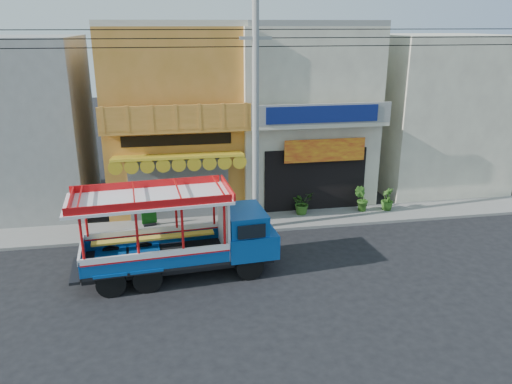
# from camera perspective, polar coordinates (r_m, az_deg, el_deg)

# --- Properties ---
(ground) EXTENTS (90.00, 90.00, 0.00)m
(ground) POSITION_cam_1_polar(r_m,az_deg,el_deg) (17.96, 5.03, -8.19)
(ground) COLOR black
(ground) RESTS_ON ground
(sidewalk) EXTENTS (30.00, 2.00, 0.12)m
(sidewalk) POSITION_cam_1_polar(r_m,az_deg,el_deg) (21.47, 2.26, -3.31)
(sidewalk) COLOR slate
(sidewalk) RESTS_ON ground
(shophouse_left) EXTENTS (6.00, 7.50, 8.24)m
(shophouse_left) POSITION_cam_1_polar(r_m,az_deg,el_deg) (23.72, -9.32, 8.77)
(shophouse_left) COLOR #B07427
(shophouse_left) RESTS_ON ground
(shophouse_right) EXTENTS (6.00, 6.75, 8.24)m
(shophouse_right) POSITION_cam_1_polar(r_m,az_deg,el_deg) (24.56, 4.99, 9.27)
(shophouse_right) COLOR #BBB099
(shophouse_right) RESTS_ON ground
(party_pilaster) EXTENTS (0.35, 0.30, 8.00)m
(party_pilaster) POSITION_cam_1_polar(r_m,az_deg,el_deg) (20.95, -0.80, 7.41)
(party_pilaster) COLOR #BBB099
(party_pilaster) RESTS_ON ground
(filler_building_left) EXTENTS (6.00, 6.00, 7.60)m
(filler_building_left) POSITION_cam_1_polar(r_m,az_deg,el_deg) (24.71, -25.83, 6.82)
(filler_building_left) COLOR gray
(filler_building_left) RESTS_ON ground
(filler_building_right) EXTENTS (6.00, 6.00, 7.60)m
(filler_building_right) POSITION_cam_1_polar(r_m,az_deg,el_deg) (27.31, 19.44, 8.59)
(filler_building_right) COLOR #BBB099
(filler_building_right) RESTS_ON ground
(utility_pole) EXTENTS (28.00, 0.26, 9.00)m
(utility_pole) POSITION_cam_1_polar(r_m,az_deg,el_deg) (19.29, 0.40, 9.55)
(utility_pole) COLOR gray
(utility_pole) RESTS_ON ground
(songthaew_truck) EXTENTS (6.80, 2.66, 3.10)m
(songthaew_truck) POSITION_cam_1_polar(r_m,az_deg,el_deg) (16.78, -7.36, -4.65)
(songthaew_truck) COLOR black
(songthaew_truck) RESTS_ON ground
(green_sign) EXTENTS (0.61, 0.39, 0.94)m
(green_sign) POSITION_cam_1_polar(r_m,az_deg,el_deg) (21.18, -12.12, -2.73)
(green_sign) COLOR black
(green_sign) RESTS_ON sidewalk
(potted_plant_a) EXTENTS (1.16, 1.09, 1.02)m
(potted_plant_a) POSITION_cam_1_polar(r_m,az_deg,el_deg) (22.01, 5.30, -1.22)
(potted_plant_a) COLOR #2C5819
(potted_plant_a) RESTS_ON sidewalk
(potted_plant_b) EXTENTS (0.77, 0.74, 1.10)m
(potted_plant_b) POSITION_cam_1_polar(r_m,az_deg,el_deg) (22.75, 11.94, -0.78)
(potted_plant_b) COLOR #2C5819
(potted_plant_b) RESTS_ON sidewalk
(potted_plant_c) EXTENTS (0.57, 0.57, 1.01)m
(potted_plant_c) POSITION_cam_1_polar(r_m,az_deg,el_deg) (23.15, 14.78, -0.79)
(potted_plant_c) COLOR #2C5819
(potted_plant_c) RESTS_ON sidewalk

